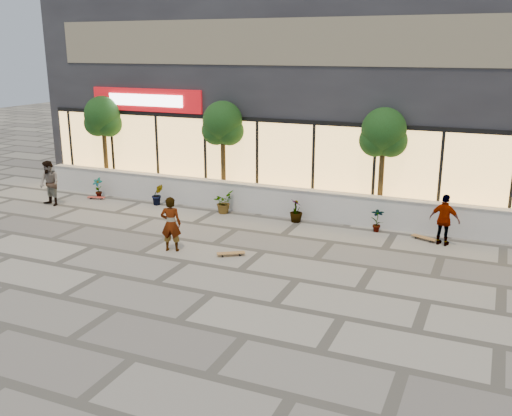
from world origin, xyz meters
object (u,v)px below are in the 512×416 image
at_px(tree_midwest, 223,126).
at_px(skateboard_left, 96,197).
at_px(tree_mideast, 384,135).
at_px(skater_right_near, 445,220).
at_px(skater_center, 171,224).
at_px(skateboard_right_near, 424,238).
at_px(skater_left, 49,183).
at_px(skateboard_center, 231,253).
at_px(tree_west, 103,119).

xyz_separation_m(tree_midwest, skateboard_left, (-4.91, -1.51, -2.91)).
bearing_deg(tree_mideast, tree_midwest, 180.00).
bearing_deg(skateboard_left, skater_right_near, -15.23).
distance_m(skater_right_near, skateboard_left, 13.25).
bearing_deg(skater_right_near, skateboard_left, 13.02).
bearing_deg(skateboard_left, tree_mideast, -6.41).
distance_m(skater_center, skateboard_right_near, 7.86).
xyz_separation_m(skateboard_left, skateboard_right_near, (12.66, 0.01, 0.01)).
bearing_deg(skateboard_right_near, skater_right_near, 0.15).
height_order(tree_midwest, skater_left, tree_midwest).
xyz_separation_m(tree_mideast, skateboard_center, (-3.21, -5.15, -2.90)).
bearing_deg(tree_west, tree_midwest, 0.00).
height_order(skater_left, skater_right_near, skater_left).
bearing_deg(skateboard_center, skater_center, 155.89).
height_order(skater_right_near, skateboard_right_near, skater_right_near).
distance_m(tree_west, tree_midwest, 5.50).
bearing_deg(tree_west, skateboard_right_near, -6.46).
relative_size(tree_west, skater_left, 2.28).
distance_m(tree_midwest, skater_center, 5.93).
bearing_deg(skateboard_right_near, skater_center, -127.70).
relative_size(skater_left, skateboard_left, 2.33).
relative_size(skater_center, skater_left, 0.96).
relative_size(tree_midwest, skateboard_left, 5.32).
height_order(skateboard_center, skateboard_right_near, skateboard_right_near).
distance_m(skateboard_center, skateboard_right_near, 6.16).
distance_m(skater_left, skateboard_center, 8.99).
bearing_deg(skater_right_near, skater_center, 40.80).
distance_m(skater_left, skater_right_near, 14.25).
bearing_deg(tree_west, skater_left, -97.49).
bearing_deg(skater_center, tree_mideast, -150.54).
height_order(skater_left, skateboard_right_near, skater_left).
height_order(skater_center, skateboard_right_near, skater_center).
xyz_separation_m(tree_midwest, skater_right_near, (8.31, -1.73, -2.19)).
relative_size(tree_midwest, skater_right_near, 2.47).
xyz_separation_m(tree_midwest, skater_center, (0.98, -5.44, -2.16)).
distance_m(tree_mideast, skater_right_near, 3.63).
xyz_separation_m(tree_west, skateboard_center, (8.29, -5.15, -2.90)).
distance_m(tree_midwest, skateboard_right_near, 8.41).
bearing_deg(skater_right_near, skateboard_center, 45.80).
distance_m(skater_center, skater_right_near, 8.22).
height_order(skateboard_center, skateboard_left, skateboard_center).
bearing_deg(skateboard_left, tree_west, 97.04).
height_order(tree_west, skateboard_center, tree_west).
bearing_deg(skateboard_left, skateboard_center, -39.61).
bearing_deg(skateboard_center, tree_mideast, 25.19).
distance_m(tree_mideast, skateboard_left, 11.39).
height_order(tree_west, skater_right_near, tree_west).
bearing_deg(skateboard_center, tree_midwest, 85.53).
height_order(tree_west, skater_left, tree_west).
bearing_deg(tree_midwest, tree_mideast, 0.00).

